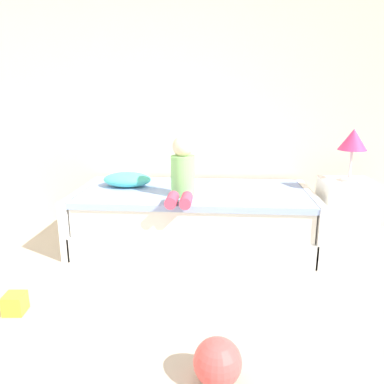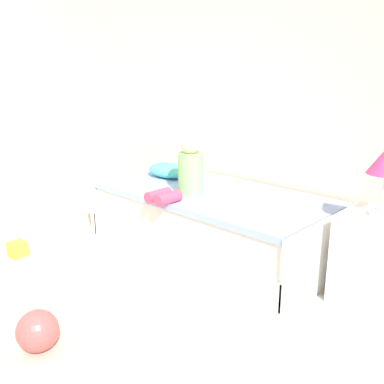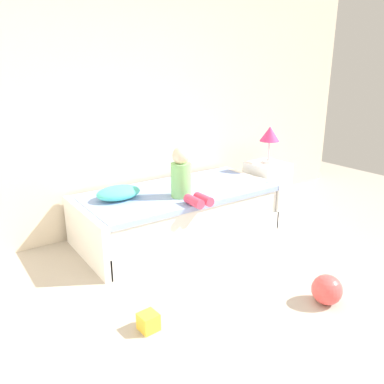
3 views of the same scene
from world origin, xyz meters
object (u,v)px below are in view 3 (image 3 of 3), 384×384
object	(u,v)px
pillow	(118,193)
bed	(179,213)
nightstand	(267,186)
child_figure	(184,178)
toy_block	(148,322)
toy_ball	(327,290)
table_lamp	(270,136)

from	to	relation	value
pillow	bed	bearing A→B (deg)	-9.03
nightstand	child_figure	distance (m)	1.51
toy_block	pillow	bearing A→B (deg)	72.67
bed	toy_block	size ratio (longest dim) A/B	16.94
toy_ball	toy_block	bearing A→B (deg)	158.63
bed	table_lamp	size ratio (longest dim) A/B	4.69
pillow	table_lamp	bearing A→B (deg)	-1.54
toy_block	bed	bearing A→B (deg)	49.56
child_figure	pillow	bearing A→B (deg)	149.00
toy_ball	toy_block	size ratio (longest dim) A/B	1.86
nightstand	toy_ball	distance (m)	2.10
nightstand	bed	bearing A→B (deg)	-178.01
nightstand	toy_ball	size ratio (longest dim) A/B	2.60
bed	toy_ball	xyz separation A→B (m)	(0.23, -1.72, -0.13)
child_figure	table_lamp	bearing A→B (deg)	10.88
toy_ball	child_figure	bearing A→B (deg)	101.89
child_figure	toy_block	bearing A→B (deg)	-133.98
pillow	toy_block	size ratio (longest dim) A/B	3.53
toy_ball	toy_block	distance (m)	1.37
child_figure	toy_ball	size ratio (longest dim) A/B	2.21
toy_ball	nightstand	bearing A→B (deg)	57.68
bed	toy_block	distance (m)	1.62
table_lamp	toy_block	bearing A→B (deg)	-152.04
child_figure	pillow	xyz separation A→B (m)	(-0.55, 0.33, -0.14)
bed	child_figure	world-z (taller)	child_figure
bed	table_lamp	xyz separation A→B (m)	(1.35, 0.05, 0.69)
bed	pillow	world-z (taller)	pillow
child_figure	toy_block	distance (m)	1.52
table_lamp	toy_ball	bearing A→B (deg)	-122.32
nightstand	table_lamp	bearing A→B (deg)	0.00
child_figure	toy_ball	distance (m)	1.63
nightstand	pillow	bearing A→B (deg)	178.46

